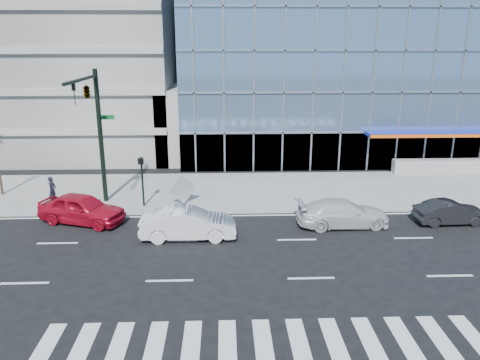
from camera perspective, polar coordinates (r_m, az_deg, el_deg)
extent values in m
plane|color=black|center=(24.06, 6.94, -7.24)|extent=(160.00, 160.00, 0.00)
cube|color=gray|center=(31.44, 4.74, -1.21)|extent=(120.00, 8.00, 0.15)
cube|color=#6F90BA|center=(50.92, 18.78, 13.35)|extent=(42.00, 26.00, 15.00)
cube|color=gray|center=(50.43, -21.82, 15.89)|extent=(24.00, 24.00, 20.00)
cube|color=gray|center=(40.34, -5.38, 7.04)|extent=(6.00, 8.00, 6.00)
cylinder|color=black|center=(29.20, -16.63, 5.01)|extent=(0.28, 0.28, 8.00)
cylinder|color=black|center=(26.04, -18.80, 11.51)|extent=(0.18, 5.60, 0.18)
imported|color=black|center=(24.76, -19.58, 9.81)|extent=(0.18, 0.22, 1.10)
imported|color=black|center=(26.86, -18.20, 10.41)|extent=(0.48, 2.24, 0.90)
cube|color=#0C591E|center=(28.88, -15.96, 7.37)|extent=(0.90, 0.05, 0.25)
cylinder|color=black|center=(28.31, -11.80, -0.21)|extent=(0.12, 0.12, 3.00)
cube|color=black|center=(27.83, -12.01, 2.26)|extent=(0.30, 0.25, 0.35)
imported|color=silver|center=(25.97, 12.43, -3.97)|extent=(5.08, 2.26, 1.45)
imported|color=silver|center=(23.94, -6.35, -5.28)|extent=(4.86, 1.76, 1.59)
imported|color=black|center=(28.18, 24.29, -3.62)|extent=(3.97, 1.55, 1.29)
imported|color=#B70E25|center=(27.19, -18.73, -3.32)|extent=(5.18, 3.39, 1.64)
imported|color=black|center=(30.47, -21.91, -1.16)|extent=(0.51, 0.68, 1.70)
cube|color=#A7A7A7|center=(28.44, -7.01, -1.13)|extent=(1.69, 0.83, 1.84)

